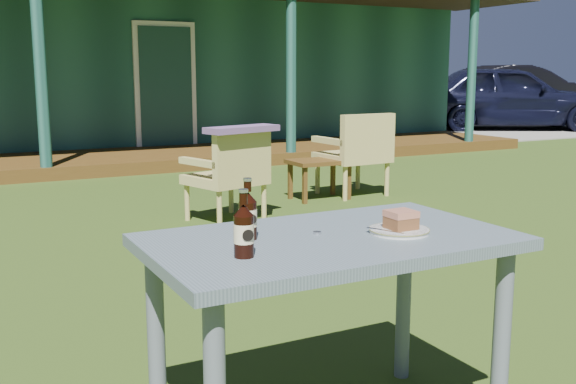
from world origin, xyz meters
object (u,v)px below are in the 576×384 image
armchair_left (231,171)px  armchair_right (357,150)px  cafe_table (330,266)px  plate (399,230)px  cola_bottle_near (248,215)px  cola_bottle_far (244,230)px  car_near (507,97)px  car_far (517,94)px  side_table (319,165)px  cake_slice (401,219)px

armchair_left → armchair_right: size_ratio=0.91×
cafe_table → plate: 0.26m
cola_bottle_near → cola_bottle_far: (-0.10, -0.19, 0.00)m
car_near → car_far: same height
car_far → armchair_right: (-9.57, -7.04, -0.24)m
cola_bottle_near → armchair_right: cola_bottle_near is taller
car_far → armchair_right: bearing=139.8°
cafe_table → armchair_left: bearing=72.5°
car_near → side_table: 9.54m
car_far → armchair_right: 11.88m
cake_slice → cola_bottle_far: bearing=-176.8°
car_near → armchair_left: (-9.10, -5.87, -0.29)m
plate → cake_slice: (0.01, -0.00, 0.04)m
cafe_table → cake_slice: bearing=-16.7°
car_far → cafe_table: car_far is taller
car_far → cola_bottle_near: size_ratio=21.86×
side_table → plate: bearing=-116.9°
armchair_left → armchair_right: (1.62, 0.53, 0.04)m
car_near → cake_slice: bearing=162.9°
cafe_table → armchair_right: bearing=55.4°
cake_slice → cola_bottle_near: cola_bottle_near is taller
car_far → cola_bottle_far: 16.73m
plate → side_table: bearing=63.1°
side_table → car_near: bearing=33.9°
cola_bottle_far → armchair_right: cola_bottle_far is taller
plate → armchair_left: (0.82, 3.41, -0.29)m
car_far → cola_bottle_far: (-12.60, -11.01, 0.08)m
cafe_table → armchair_left: (1.05, 3.34, -0.18)m
car_far → cafe_table: (-12.24, -10.90, -0.10)m
cola_bottle_near → cake_slice: bearing=-17.7°
cafe_table → armchair_left: size_ratio=1.55×
car_far → cola_bottle_near: 16.53m
cake_slice → side_table: 4.45m
car_near → cake_slice: (-9.92, -9.27, 0.05)m
plate → armchair_left: bearing=76.4°
car_far → side_table: (-10.00, -7.02, -0.38)m
cafe_table → cola_bottle_near: cola_bottle_near is taller
cake_slice → armchair_left: 3.52m
cafe_table → cola_bottle_near: 0.33m
cola_bottle_near → cola_bottle_far: bearing=-117.5°
armchair_left → side_table: 1.31m
plate → side_table: (2.01, 3.95, -0.39)m
plate → cola_bottle_far: (-0.58, -0.03, 0.07)m
car_near → armchair_left: bearing=152.6°
car_far → armchair_left: (-11.19, -7.57, -0.29)m
car_far → cafe_table: bearing=145.2°
cafe_table → cola_bottle_near: bearing=161.4°
cola_bottle_near → armchair_right: bearing=52.2°
car_near → armchair_right: (-7.48, -5.33, -0.24)m
cake_slice → armchair_right: armchair_right is taller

